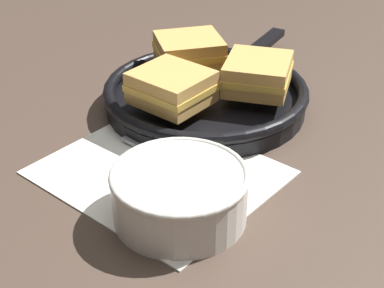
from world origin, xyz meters
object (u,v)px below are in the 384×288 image
(soup_bowl, at_px, (180,192))
(spoon, at_px, (187,172))
(skillet, at_px, (206,95))
(sandwich_near_left, at_px, (172,87))
(sandwich_near_right, at_px, (257,74))
(sandwich_far_left, at_px, (189,51))

(soup_bowl, xyz_separation_m, spoon, (-0.04, 0.07, -0.03))
(soup_bowl, bearing_deg, spoon, 121.60)
(spoon, height_order, skillet, skillet)
(skillet, relative_size, sandwich_near_left, 4.20)
(soup_bowl, xyz_separation_m, sandwich_near_right, (-0.07, 0.27, 0.03))
(sandwich_near_right, xyz_separation_m, sandwich_far_left, (-0.13, 0.01, 0.00))
(sandwich_near_left, xyz_separation_m, sandwich_far_left, (-0.06, 0.12, 0.00))
(spoon, xyz_separation_m, skillet, (-0.09, 0.17, 0.01))
(skillet, xyz_separation_m, sandwich_near_left, (-0.00, -0.08, 0.04))
(soup_bowl, bearing_deg, sandwich_near_left, 131.48)
(soup_bowl, bearing_deg, sandwich_near_right, 103.85)
(soup_bowl, height_order, sandwich_near_right, sandwich_near_right)
(soup_bowl, xyz_separation_m, sandwich_near_left, (-0.14, 0.16, 0.03))
(soup_bowl, distance_m, sandwich_near_right, 0.28)
(spoon, relative_size, sandwich_far_left, 1.27)
(sandwich_far_left, bearing_deg, sandwich_near_right, -3.06)
(sandwich_near_left, distance_m, sandwich_near_right, 0.13)
(spoon, relative_size, skillet, 0.40)
(sandwich_near_left, bearing_deg, soup_bowl, -48.52)
(sandwich_far_left, bearing_deg, spoon, -52.83)
(sandwich_near_left, bearing_deg, sandwich_far_left, 116.94)
(skillet, distance_m, sandwich_near_left, 0.09)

